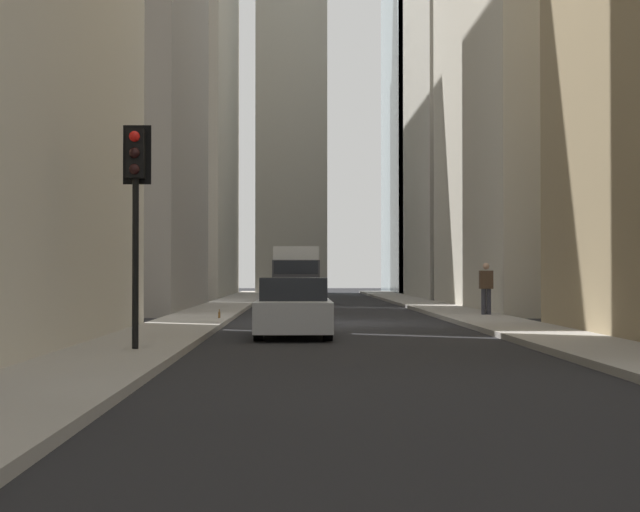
{
  "coord_description": "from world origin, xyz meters",
  "views": [
    {
      "loc": [
        -29.88,
        1.28,
        1.53
      ],
      "look_at": [
        18.58,
        0.21,
        2.37
      ],
      "focal_mm": 54.77,
      "sensor_mm": 36.0,
      "label": 1
    }
  ],
  "objects_px": {
    "delivery_truck": "(296,274)",
    "sedan_silver": "(294,309)",
    "pedestrian": "(486,286)",
    "traffic_light_foreground": "(136,183)",
    "discarded_bottle": "(219,315)"
  },
  "relations": [
    {
      "from": "traffic_light_foreground",
      "to": "delivery_truck",
      "type": "bearing_deg",
      "value": -5.28
    },
    {
      "from": "discarded_bottle",
      "to": "sedan_silver",
      "type": "bearing_deg",
      "value": -160.66
    },
    {
      "from": "sedan_silver",
      "to": "discarded_bottle",
      "type": "distance_m",
      "value": 7.01
    },
    {
      "from": "delivery_truck",
      "to": "pedestrian",
      "type": "relative_size",
      "value": 3.74
    },
    {
      "from": "pedestrian",
      "to": "discarded_bottle",
      "type": "xyz_separation_m",
      "value": [
        -2.37,
        8.7,
        -0.83
      ]
    },
    {
      "from": "delivery_truck",
      "to": "pedestrian",
      "type": "distance_m",
      "value": 17.89
    },
    {
      "from": "delivery_truck",
      "to": "discarded_bottle",
      "type": "height_order",
      "value": "delivery_truck"
    },
    {
      "from": "sedan_silver",
      "to": "delivery_truck",
      "type": "bearing_deg",
      "value": 0.0
    },
    {
      "from": "discarded_bottle",
      "to": "delivery_truck",
      "type": "bearing_deg",
      "value": -6.93
    },
    {
      "from": "delivery_truck",
      "to": "sedan_silver",
      "type": "distance_m",
      "value": 25.69
    },
    {
      "from": "sedan_silver",
      "to": "pedestrian",
      "type": "bearing_deg",
      "value": -35.43
    },
    {
      "from": "delivery_truck",
      "to": "pedestrian",
      "type": "height_order",
      "value": "delivery_truck"
    },
    {
      "from": "traffic_light_foreground",
      "to": "pedestrian",
      "type": "distance_m",
      "value": 17.28
    },
    {
      "from": "sedan_silver",
      "to": "traffic_light_foreground",
      "type": "relative_size",
      "value": 1.04
    },
    {
      "from": "pedestrian",
      "to": "delivery_truck",
      "type": "bearing_deg",
      "value": 20.92
    }
  ]
}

